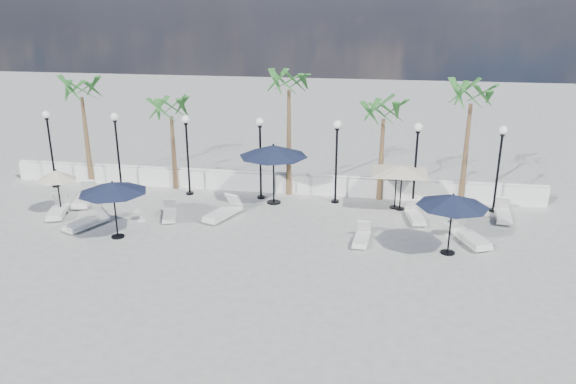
% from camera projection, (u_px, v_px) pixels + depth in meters
% --- Properties ---
extents(ground, '(100.00, 100.00, 0.00)m').
position_uv_depth(ground, '(224.00, 257.00, 20.41)').
color(ground, gray).
rests_on(ground, ground).
extents(balustrade, '(26.00, 0.30, 1.01)m').
position_uv_depth(balustrade, '(265.00, 182.00, 27.25)').
color(balustrade, white).
rests_on(balustrade, ground).
extents(lamppost_0, '(0.36, 0.36, 3.84)m').
position_uv_depth(lamppost_0, '(49.00, 138.00, 27.30)').
color(lamppost_0, black).
rests_on(lamppost_0, ground).
extents(lamppost_1, '(0.36, 0.36, 3.84)m').
position_uv_depth(lamppost_1, '(117.00, 141.00, 26.76)').
color(lamppost_1, black).
rests_on(lamppost_1, ground).
extents(lamppost_2, '(0.36, 0.36, 3.84)m').
position_uv_depth(lamppost_2, '(187.00, 144.00, 26.21)').
color(lamppost_2, black).
rests_on(lamppost_2, ground).
extents(lamppost_3, '(0.36, 0.36, 3.84)m').
position_uv_depth(lamppost_3, '(260.00, 147.00, 25.67)').
color(lamppost_3, black).
rests_on(lamppost_3, ground).
extents(lamppost_4, '(0.36, 0.36, 3.84)m').
position_uv_depth(lamppost_4, '(337.00, 150.00, 25.12)').
color(lamppost_4, black).
rests_on(lamppost_4, ground).
extents(lamppost_5, '(0.36, 0.36, 3.84)m').
position_uv_depth(lamppost_5, '(416.00, 153.00, 24.58)').
color(lamppost_5, black).
rests_on(lamppost_5, ground).
extents(lamppost_6, '(0.36, 0.36, 3.84)m').
position_uv_depth(lamppost_6, '(500.00, 157.00, 24.03)').
color(lamppost_6, black).
rests_on(lamppost_6, ground).
extents(palm_0, '(2.60, 2.60, 5.50)m').
position_uv_depth(palm_0, '(81.00, 94.00, 27.16)').
color(palm_0, brown).
rests_on(palm_0, ground).
extents(palm_1, '(2.60, 2.60, 4.70)m').
position_uv_depth(palm_1, '(171.00, 113.00, 26.71)').
color(palm_1, brown).
rests_on(palm_1, ground).
extents(palm_2, '(2.60, 2.60, 6.10)m').
position_uv_depth(palm_2, '(289.00, 87.00, 25.38)').
color(palm_2, brown).
rests_on(palm_2, ground).
extents(palm_3, '(2.60, 2.60, 4.90)m').
position_uv_depth(palm_3, '(384.00, 116.00, 25.09)').
color(palm_3, brown).
rests_on(palm_3, ground).
extents(palm_4, '(2.60, 2.60, 5.70)m').
position_uv_depth(palm_4, '(471.00, 101.00, 24.26)').
color(palm_4, brown).
rests_on(palm_4, ground).
extents(lounger_0, '(1.27, 2.11, 0.75)m').
position_uv_depth(lounger_0, '(58.00, 210.00, 24.28)').
color(lounger_0, silver).
rests_on(lounger_0, ground).
extents(lounger_1, '(1.21, 2.28, 0.81)m').
position_uv_depth(lounger_1, '(85.00, 198.00, 25.70)').
color(lounger_1, silver).
rests_on(lounger_1, ground).
extents(lounger_2, '(1.33, 2.01, 0.72)m').
position_uv_depth(lounger_2, '(87.00, 222.00, 22.97)').
color(lounger_2, silver).
rests_on(lounger_2, ground).
extents(lounger_3, '(1.03, 1.74, 0.62)m').
position_uv_depth(lounger_3, '(169.00, 214.00, 23.95)').
color(lounger_3, silver).
rests_on(lounger_3, ground).
extents(lounger_4, '(0.68, 1.72, 0.63)m').
position_uv_depth(lounger_4, '(362.00, 237.00, 21.55)').
color(lounger_4, silver).
rests_on(lounger_4, ground).
extents(lounger_5, '(1.37, 2.22, 0.79)m').
position_uv_depth(lounger_5, '(223.00, 212.00, 23.97)').
color(lounger_5, silver).
rests_on(lounger_5, ground).
extents(lounger_6, '(1.48, 2.27, 0.81)m').
position_uv_depth(lounger_6, '(470.00, 236.00, 21.53)').
color(lounger_6, silver).
rests_on(lounger_6, ground).
extents(lounger_7, '(0.87, 1.86, 0.67)m').
position_uv_depth(lounger_7, '(415.00, 215.00, 23.71)').
color(lounger_7, silver).
rests_on(lounger_7, ground).
extents(lounger_8, '(0.83, 1.97, 0.72)m').
position_uv_depth(lounger_8, '(503.00, 214.00, 23.85)').
color(lounger_8, silver).
rests_on(lounger_8, ground).
extents(side_table_1, '(0.48, 0.48, 0.47)m').
position_uv_depth(side_table_1, '(141.00, 214.00, 23.67)').
color(side_table_1, silver).
rests_on(side_table_1, ground).
extents(side_table_2, '(0.58, 0.58, 0.56)m').
position_uv_depth(side_table_2, '(450.00, 228.00, 22.12)').
color(side_table_2, silver).
rests_on(side_table_2, ground).
extents(parasol_navy_left, '(2.64, 2.64, 2.33)m').
position_uv_depth(parasol_navy_left, '(113.00, 188.00, 21.45)').
color(parasol_navy_left, black).
rests_on(parasol_navy_left, ground).
extents(parasol_navy_mid, '(3.14, 3.14, 2.81)m').
position_uv_depth(parasol_navy_mid, '(273.00, 151.00, 25.04)').
color(parasol_navy_mid, black).
rests_on(parasol_navy_mid, ground).
extents(parasol_navy_right, '(2.61, 2.61, 2.34)m').
position_uv_depth(parasol_navy_right, '(453.00, 201.00, 20.04)').
color(parasol_navy_right, black).
rests_on(parasol_navy_right, ground).
extents(parasol_cream_sq_a, '(4.35, 4.35, 2.14)m').
position_uv_depth(parasol_cream_sq_a, '(397.00, 166.00, 24.59)').
color(parasol_cream_sq_a, black).
rests_on(parasol_cream_sq_a, ground).
extents(parasol_cream_sq_b, '(4.33, 4.33, 2.17)m').
position_uv_depth(parasol_cream_sq_b, '(402.00, 166.00, 24.43)').
color(parasol_cream_sq_b, black).
rests_on(parasol_cream_sq_b, ground).
extents(parasol_cream_small, '(1.67, 1.67, 2.05)m').
position_uv_depth(parasol_cream_small, '(56.00, 176.00, 23.93)').
color(parasol_cream_small, black).
rests_on(parasol_cream_small, ground).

